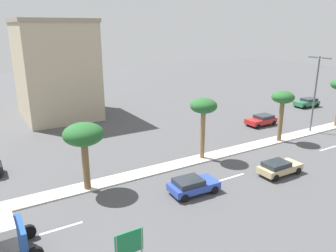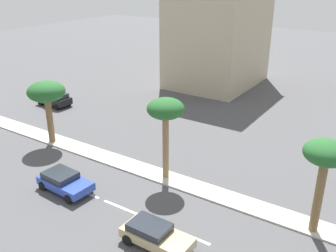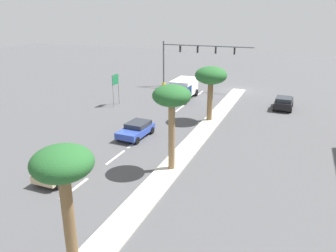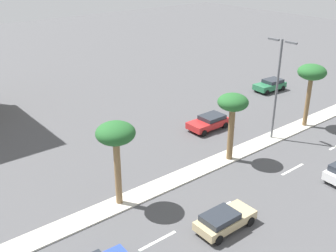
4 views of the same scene
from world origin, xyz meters
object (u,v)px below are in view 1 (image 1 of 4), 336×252
Objects in this scene: sedan_tan_right at (279,167)px; palm_tree_rear at (283,100)px; directional_road_sign at (129,251)px; palm_tree_mid at (84,136)px; street_lamp_rear at (316,88)px; sedan_green_inboard at (307,102)px; commercial_building at (55,69)px; palm_tree_trailing at (204,108)px; sedan_red_outboard at (262,120)px; sedan_blue_trailing at (192,185)px.

palm_tree_rear is at bearing 130.86° from sedan_tan_right.
palm_tree_mid is (-11.96, 1.66, 1.89)m from directional_road_sign.
street_lamp_rear is 15.50m from sedan_tan_right.
street_lamp_rear is at bearing -51.60° from sedan_green_inboard.
commercial_building is 25.89m from palm_tree_trailing.
street_lamp_rear reaches higher than sedan_red_outboard.
sedan_green_inboard is at bearing 113.24° from sedan_blue_trailing.
street_lamp_rear reaches higher than palm_tree_trailing.
palm_tree_rear is 1.40× the size of sedan_tan_right.
directional_road_sign is at bearing -62.97° from sedan_green_inboard.
sedan_red_outboard is at bearing 48.91° from commercial_building.
palm_tree_mid reaches higher than sedan_green_inboard.
palm_tree_mid is 9.35m from sedan_blue_trailing.
street_lamp_rear is 22.96m from sedan_blue_trailing.
palm_tree_rear is 16.93m from sedan_blue_trailing.
palm_tree_rear is at bearing -86.64° from street_lamp_rear.
palm_tree_mid is 17.13m from sedan_tan_right.
palm_tree_trailing is at bearing -92.18° from palm_tree_rear.
street_lamp_rear reaches higher than directional_road_sign.
directional_road_sign is 37.52m from commercial_building.
palm_tree_mid is at bearing -111.40° from sedan_tan_right.
sedan_green_inboard is at bearing 117.03° from directional_road_sign.
palm_tree_mid is 41.23m from sedan_green_inboard.
commercial_building is 39.99m from sedan_green_inboard.
directional_road_sign is 0.27× the size of commercial_building.
commercial_building is at bearing -113.33° from sedan_green_inboard.
sedan_tan_right is 1.02× the size of sedan_blue_trailing.
palm_tree_rear is 0.62× the size of street_lamp_rear.
commercial_building reaches higher than palm_tree_trailing.
sedan_red_outboard is 21.59m from sedan_blue_trailing.
palm_tree_trailing is (-12.39, 13.55, 2.50)m from directional_road_sign.
palm_tree_rear is 6.21m from street_lamp_rear.
commercial_building is (-36.90, 5.37, 4.20)m from directional_road_sign.
palm_tree_trailing is 29.80m from sedan_green_inboard.
palm_tree_mid is 28.78m from street_lamp_rear.
palm_tree_rear is (24.91, 18.90, -2.02)m from commercial_building.
palm_tree_mid is 0.60× the size of street_lamp_rear.
sedan_blue_trailing is (10.61, -18.80, -0.03)m from sedan_red_outboard.
sedan_blue_trailing is 35.96m from sedan_green_inboard.
palm_tree_mid is 22.61m from palm_tree_rear.
directional_road_sign is 46.80m from sedan_green_inboard.
sedan_red_outboard is 0.99× the size of sedan_green_inboard.
directional_road_sign is 0.65× the size of palm_tree_rear.
commercial_building is 3.21× the size of sedan_green_inboard.
palm_tree_mid reaches higher than sedan_tan_right.
sedan_red_outboard is (-5.28, 13.86, -4.45)m from palm_tree_trailing.
sedan_tan_right is at bearing 82.11° from sedan_blue_trailing.
palm_tree_trailing is 8.53m from sedan_blue_trailing.
sedan_blue_trailing is at bearing 54.84° from palm_tree_mid.
commercial_building is 35.10m from street_lamp_rear.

